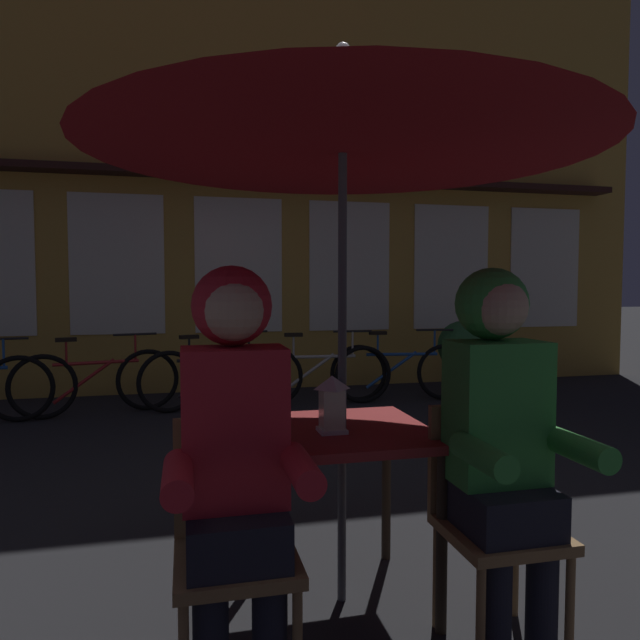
{
  "coord_description": "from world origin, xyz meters",
  "views": [
    {
      "loc": [
        -0.64,
        -2.29,
        1.33
      ],
      "look_at": [
        0.0,
        0.4,
        1.17
      ],
      "focal_mm": 32.34,
      "sensor_mm": 36.0,
      "label": 1
    }
  ],
  "objects_px": {
    "bicycle_fourth": "(319,374)",
    "person_left_hooded": "(235,435)",
    "person_right_hooded": "(500,419)",
    "potted_plant": "(463,352)",
    "chair_right": "(491,509)",
    "bicycle_third": "(215,377)",
    "patio_umbrella": "(343,106)",
    "lantern": "(332,403)",
    "bicycle_fifth": "(401,371)",
    "cafe_table": "(342,452)",
    "chair_left": "(234,535)",
    "bicycle_second": "(97,382)"
  },
  "relations": [
    {
      "from": "patio_umbrella",
      "to": "lantern",
      "type": "height_order",
      "value": "patio_umbrella"
    },
    {
      "from": "chair_right",
      "to": "bicycle_third",
      "type": "relative_size",
      "value": 0.53
    },
    {
      "from": "chair_left",
      "to": "bicycle_third",
      "type": "relative_size",
      "value": 0.53
    },
    {
      "from": "person_right_hooded",
      "to": "bicycle_third",
      "type": "xyz_separation_m",
      "value": [
        -0.8,
        4.47,
        -0.5
      ]
    },
    {
      "from": "bicycle_fourth",
      "to": "bicycle_second",
      "type": "bearing_deg",
      "value": 179.3
    },
    {
      "from": "person_right_hooded",
      "to": "bicycle_fourth",
      "type": "relative_size",
      "value": 0.83
    },
    {
      "from": "potted_plant",
      "to": "bicycle_third",
      "type": "bearing_deg",
      "value": 179.63
    },
    {
      "from": "patio_umbrella",
      "to": "chair_right",
      "type": "xyz_separation_m",
      "value": [
        0.48,
        -0.37,
        -1.57
      ]
    },
    {
      "from": "chair_left",
      "to": "lantern",
      "type": "bearing_deg",
      "value": 36.17
    },
    {
      "from": "person_right_hooded",
      "to": "potted_plant",
      "type": "bearing_deg",
      "value": 64.32
    },
    {
      "from": "cafe_table",
      "to": "bicycle_fourth",
      "type": "xyz_separation_m",
      "value": [
        0.82,
        3.97,
        -0.29
      ]
    },
    {
      "from": "cafe_table",
      "to": "bicycle_third",
      "type": "bearing_deg",
      "value": 94.49
    },
    {
      "from": "potted_plant",
      "to": "person_right_hooded",
      "type": "bearing_deg",
      "value": -115.68
    },
    {
      "from": "person_left_hooded",
      "to": "chair_left",
      "type": "bearing_deg",
      "value": 90.0
    },
    {
      "from": "bicycle_fifth",
      "to": "potted_plant",
      "type": "distance_m",
      "value": 0.83
    },
    {
      "from": "cafe_table",
      "to": "lantern",
      "type": "height_order",
      "value": "lantern"
    },
    {
      "from": "lantern",
      "to": "bicycle_third",
      "type": "relative_size",
      "value": 0.14
    },
    {
      "from": "cafe_table",
      "to": "bicycle_third",
      "type": "relative_size",
      "value": 0.45
    },
    {
      "from": "patio_umbrella",
      "to": "chair_right",
      "type": "distance_m",
      "value": 1.68
    },
    {
      "from": "person_left_hooded",
      "to": "bicycle_fifth",
      "type": "relative_size",
      "value": 0.84
    },
    {
      "from": "bicycle_second",
      "to": "bicycle_third",
      "type": "distance_m",
      "value": 1.21
    },
    {
      "from": "chair_left",
      "to": "bicycle_fourth",
      "type": "xyz_separation_m",
      "value": [
        1.3,
        4.33,
        -0.14
      ]
    },
    {
      "from": "person_right_hooded",
      "to": "bicycle_fifth",
      "type": "distance_m",
      "value": 4.62
    },
    {
      "from": "cafe_table",
      "to": "person_left_hooded",
      "type": "relative_size",
      "value": 0.53
    },
    {
      "from": "lantern",
      "to": "bicycle_fourth",
      "type": "height_order",
      "value": "lantern"
    },
    {
      "from": "chair_right",
      "to": "potted_plant",
      "type": "xyz_separation_m",
      "value": [
        2.14,
        4.39,
        0.05
      ]
    },
    {
      "from": "lantern",
      "to": "chair_left",
      "type": "bearing_deg",
      "value": -143.83
    },
    {
      "from": "patio_umbrella",
      "to": "bicycle_fifth",
      "type": "relative_size",
      "value": 1.38
    },
    {
      "from": "chair_left",
      "to": "bicycle_second",
      "type": "distance_m",
      "value": 4.49
    },
    {
      "from": "bicycle_fourth",
      "to": "person_left_hooded",
      "type": "bearing_deg",
      "value": -106.53
    },
    {
      "from": "bicycle_fourth",
      "to": "bicycle_fifth",
      "type": "distance_m",
      "value": 0.99
    },
    {
      "from": "patio_umbrella",
      "to": "bicycle_fifth",
      "type": "distance_m",
      "value": 4.69
    },
    {
      "from": "bicycle_third",
      "to": "chair_right",
      "type": "bearing_deg",
      "value": -79.75
    },
    {
      "from": "bicycle_fifth",
      "to": "potted_plant",
      "type": "height_order",
      "value": "potted_plant"
    },
    {
      "from": "lantern",
      "to": "chair_right",
      "type": "bearing_deg",
      "value": -29.65
    },
    {
      "from": "cafe_table",
      "to": "person_left_hooded",
      "type": "distance_m",
      "value": 0.67
    },
    {
      "from": "person_left_hooded",
      "to": "bicycle_fourth",
      "type": "bearing_deg",
      "value": 73.47
    },
    {
      "from": "lantern",
      "to": "bicycle_second",
      "type": "distance_m",
      "value": 4.35
    },
    {
      "from": "lantern",
      "to": "person_right_hooded",
      "type": "relative_size",
      "value": 0.17
    },
    {
      "from": "bicycle_fifth",
      "to": "chair_left",
      "type": "bearing_deg",
      "value": -117.91
    },
    {
      "from": "potted_plant",
      "to": "chair_left",
      "type": "bearing_deg",
      "value": -125.21
    },
    {
      "from": "chair_left",
      "to": "person_left_hooded",
      "type": "xyz_separation_m",
      "value": [
        -0.0,
        -0.06,
        0.36
      ]
    },
    {
      "from": "bicycle_fourth",
      "to": "potted_plant",
      "type": "relative_size",
      "value": 1.83
    },
    {
      "from": "person_right_hooded",
      "to": "bicycle_third",
      "type": "height_order",
      "value": "person_right_hooded"
    },
    {
      "from": "lantern",
      "to": "bicycle_fifth",
      "type": "height_order",
      "value": "lantern"
    },
    {
      "from": "patio_umbrella",
      "to": "bicycle_third",
      "type": "height_order",
      "value": "patio_umbrella"
    },
    {
      "from": "cafe_table",
      "to": "patio_umbrella",
      "type": "height_order",
      "value": "patio_umbrella"
    },
    {
      "from": "lantern",
      "to": "person_right_hooded",
      "type": "xyz_separation_m",
      "value": [
        0.54,
        -0.36,
        -0.01
      ]
    },
    {
      "from": "cafe_table",
      "to": "bicycle_third",
      "type": "height_order",
      "value": "bicycle_third"
    },
    {
      "from": "patio_umbrella",
      "to": "bicycle_second",
      "type": "xyz_separation_m",
      "value": [
        -1.53,
        3.99,
        -1.71
      ]
    }
  ]
}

